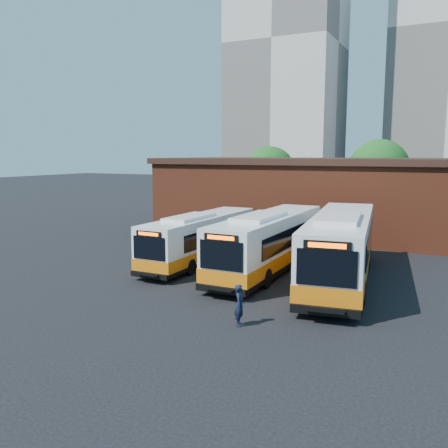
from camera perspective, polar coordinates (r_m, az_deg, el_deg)
The scene contains 9 objects.
ground at distance 23.66m, azimuth -0.01°, elevation -8.17°, with size 220.00×220.00×0.00m, color black.
bus_midwest at distance 29.74m, azimuth -2.80°, elevation -1.93°, with size 2.48×11.45×3.11m.
bus_mideast at distance 27.58m, azimuth 5.42°, elevation -2.43°, with size 2.71×12.80×3.48m.
bus_east at distance 25.91m, azimuth 13.86°, elevation -3.05°, with size 4.68×14.06×3.77m.
transit_worker at distance 19.01m, azimuth 1.90°, elevation -9.73°, with size 0.61×0.40×1.68m, color black.
depot_building at distance 41.68m, azimuth 12.40°, elevation 3.42°, with size 28.60×12.60×6.40m.
tree_west at distance 56.06m, azimuth 5.52°, elevation 6.24°, with size 6.00×6.00×7.65m.
tree_mid at distance 54.91m, azimuth 18.13°, elevation 6.27°, with size 6.56×6.56×8.36m.
tower_left at distance 99.96m, azimuth 7.68°, elevation 20.54°, with size 20.00×18.00×56.20m.
Camera 1 is at (10.14, -20.28, 6.76)m, focal length 38.00 mm.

